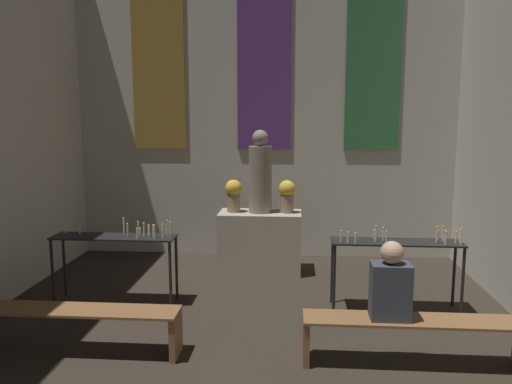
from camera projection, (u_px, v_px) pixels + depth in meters
name	position (u px, v px, depth m)	size (l,w,h in m)	color
wall_back	(264.00, 85.00, 8.04)	(6.36, 0.16, 5.56)	beige
altar	(260.00, 242.00, 7.45)	(1.21, 0.62, 0.90)	#ADA38E
statue	(260.00, 175.00, 7.30)	(0.34, 0.34, 1.21)	gray
flower_vase_left	(234.00, 194.00, 7.37)	(0.25, 0.25, 0.48)	#937A5B
flower_vase_right	(287.00, 195.00, 7.31)	(0.25, 0.25, 0.48)	#937A5B
candle_rack_left	(116.00, 245.00, 6.17)	(1.53, 0.37, 1.05)	black
candle_rack_right	(397.00, 251.00, 5.90)	(1.53, 0.37, 1.04)	black
pew_back_left	(76.00, 320.00, 4.87)	(2.04, 0.36, 0.45)	brown
pew_back_right	(413.00, 331.00, 4.62)	(2.04, 0.36, 0.45)	brown
person_seated	(391.00, 285.00, 4.57)	(0.36, 0.24, 0.73)	#383D47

